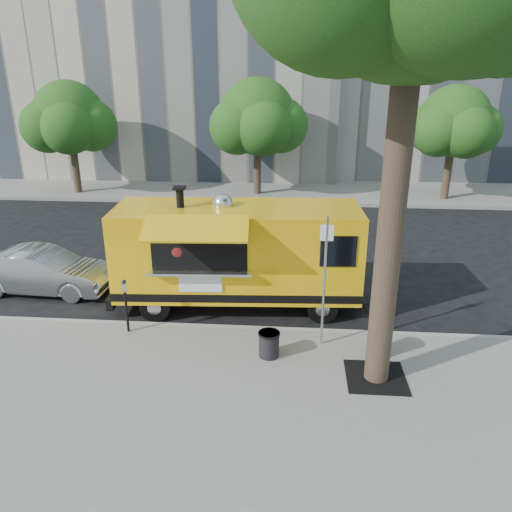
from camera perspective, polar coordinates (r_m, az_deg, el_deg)
The scene contains 14 objects.
ground at distance 13.06m, azimuth 0.26°, elevation -6.77°, with size 120.00×120.00×0.00m, color black.
sidewalk at distance 9.66m, azimuth -1.58°, elevation -17.39°, with size 60.00×6.00×0.15m, color gray.
curb at distance 12.21m, azimuth -0.06°, elevation -8.48°, with size 60.00×0.14×0.16m, color #999993.
far_sidewalk at distance 25.76m, azimuth 2.52°, elevation 7.40°, with size 60.00×5.00×0.15m, color gray.
tree_well at distance 10.69m, azimuth 13.52°, elevation -13.31°, with size 1.20×1.20×0.02m, color black.
far_tree_a at distance 26.29m, azimuth -20.57°, elevation 14.60°, with size 3.42×3.42×5.36m.
far_tree_b at distance 24.41m, azimuth 0.15°, elevation 15.62°, with size 3.60×3.60×5.50m.
far_tree_c at distance 25.10m, azimuth 21.73°, elevation 14.08°, with size 3.24×3.24×5.21m.
sign_post at distance 10.86m, azimuth 7.85°, elevation -2.14°, with size 0.28×0.06×3.00m.
parking_meter at distance 12.02m, azimuth -14.69°, elevation -4.86°, with size 0.11×0.11×1.33m.
food_truck at distance 12.96m, azimuth -2.23°, elevation 0.36°, with size 6.67×3.31×3.23m.
sedan at distance 15.35m, azimuth -23.16°, elevation -1.60°, with size 1.34×3.85×1.27m, color #A4A6AB.
trash_bin_left at distance 10.93m, azimuth 1.49°, elevation -9.95°, with size 0.48×0.48×0.57m.
trash_bin_right at distance 11.30m, azimuth 13.82°, elevation -9.38°, with size 0.52×0.52×0.62m.
Camera 1 is at (0.85, -11.54, 6.05)m, focal length 35.00 mm.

